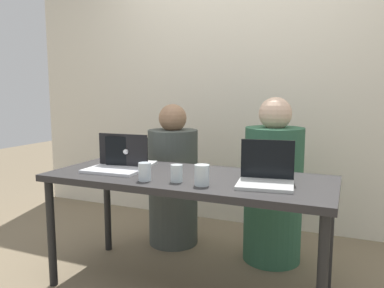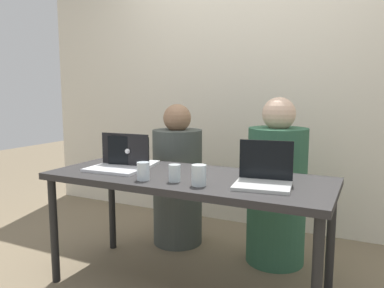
# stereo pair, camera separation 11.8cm
# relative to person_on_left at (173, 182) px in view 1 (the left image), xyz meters

# --- Properties ---
(ground_plane) EXTENTS (12.00, 12.00, 0.00)m
(ground_plane) POSITION_rel_person_on_left_xyz_m (0.40, -0.62, -0.50)
(ground_plane) COLOR #77674F
(back_wall) EXTENTS (4.50, 0.10, 2.65)m
(back_wall) POSITION_rel_person_on_left_xyz_m (0.40, 0.71, 0.83)
(back_wall) COLOR beige
(back_wall) RESTS_ON ground
(desk) EXTENTS (1.69, 0.68, 0.72)m
(desk) POSITION_rel_person_on_left_xyz_m (0.40, -0.62, 0.16)
(desk) COLOR #282627
(desk) RESTS_ON ground
(person_on_left) EXTENTS (0.45, 0.45, 1.12)m
(person_on_left) POSITION_rel_person_on_left_xyz_m (0.00, 0.00, 0.00)
(person_on_left) COLOR #444B46
(person_on_left) RESTS_ON ground
(person_on_right) EXTENTS (0.49, 0.49, 1.18)m
(person_on_right) POSITION_rel_person_on_left_xyz_m (0.79, 0.00, 0.03)
(person_on_right) COLOR #305F44
(person_on_right) RESTS_ON ground
(laptop_back_left) EXTENTS (0.32, 0.27, 0.21)m
(laptop_back_left) POSITION_rel_person_on_left_xyz_m (-0.06, -0.52, 0.27)
(laptop_back_left) COLOR silver
(laptop_back_left) RESTS_ON desk
(laptop_front_right) EXTENTS (0.32, 0.29, 0.23)m
(laptop_front_right) POSITION_rel_person_on_left_xyz_m (0.87, -0.66, 0.27)
(laptop_front_right) COLOR silver
(laptop_front_right) RESTS_ON desk
(laptop_front_left) EXTENTS (0.36, 0.27, 0.22)m
(laptop_front_left) POSITION_rel_person_on_left_xyz_m (-0.07, -0.66, 0.27)
(laptop_front_left) COLOR silver
(laptop_front_left) RESTS_ON desk
(water_glass_center) EXTENTS (0.07, 0.07, 0.10)m
(water_glass_center) POSITION_rel_person_on_left_xyz_m (0.41, -0.79, 0.26)
(water_glass_center) COLOR silver
(water_glass_center) RESTS_ON desk
(water_glass_right) EXTENTS (0.08, 0.08, 0.11)m
(water_glass_right) POSITION_rel_person_on_left_xyz_m (0.56, -0.81, 0.27)
(water_glass_right) COLOR silver
(water_glass_right) RESTS_ON desk
(water_glass_left) EXTENTS (0.07, 0.07, 0.10)m
(water_glass_left) POSITION_rel_person_on_left_xyz_m (0.23, -0.83, 0.27)
(water_glass_left) COLOR silver
(water_glass_left) RESTS_ON desk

